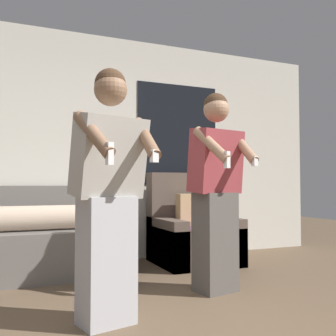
% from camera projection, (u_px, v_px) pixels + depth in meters
% --- Properties ---
extents(wall_back, '(6.43, 0.07, 2.70)m').
position_uv_depth(wall_back, '(84.00, 147.00, 4.64)').
color(wall_back, beige).
rests_on(wall_back, ground_plane).
extents(couch, '(1.72, 0.90, 0.89)m').
position_uv_depth(couch, '(41.00, 242.00, 3.94)').
color(couch, slate).
rests_on(couch, ground_plane).
extents(armchair, '(0.88, 0.85, 1.05)m').
position_uv_depth(armchair, '(192.00, 234.00, 4.55)').
color(armchair, brown).
rests_on(armchair, ground_plane).
extents(person_left, '(0.52, 0.57, 1.66)m').
position_uv_depth(person_left, '(108.00, 194.00, 2.55)').
color(person_left, '#B2B2B7').
rests_on(person_left, ground_plane).
extents(person_right, '(0.50, 0.54, 1.69)m').
position_uv_depth(person_right, '(216.00, 190.00, 3.34)').
color(person_right, '#56514C').
rests_on(person_right, ground_plane).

